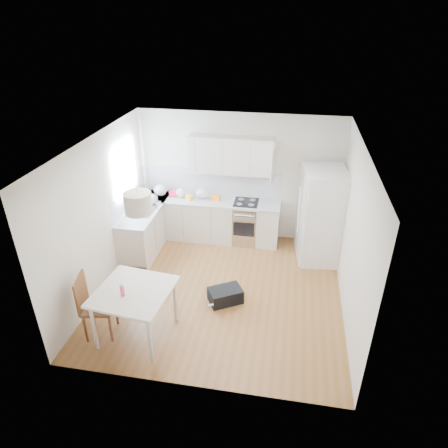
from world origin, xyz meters
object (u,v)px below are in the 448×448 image
dining_chair (98,306)px  refrigerator (322,216)px  dining_table (134,296)px  gym_bag (225,295)px

dining_chair → refrigerator: bearing=29.2°
refrigerator → dining_table: refrigerator is taller
refrigerator → dining_chair: bearing=-147.1°
dining_table → dining_chair: 0.61m
refrigerator → gym_bag: (-1.59, -1.71, -0.81)m
refrigerator → gym_bag: bearing=-139.7°
dining_table → gym_bag: 1.68m
refrigerator → dining_table: 3.90m
refrigerator → dining_chair: size_ratio=1.78×
dining_table → dining_chair: (-0.56, -0.07, -0.22)m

